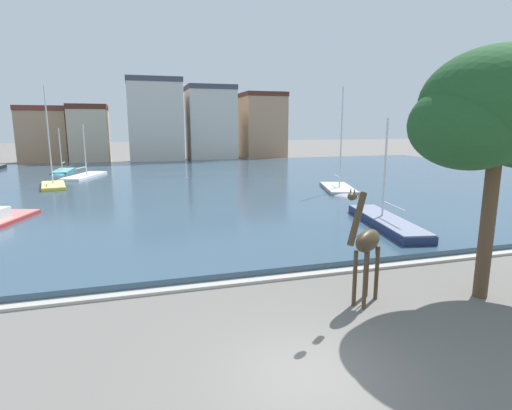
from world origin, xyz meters
TOP-DOWN VIEW (x-y plane):
  - ground_plane at (0.00, 0.00)m, footprint 300.00×300.00m
  - harbor_water at (0.00, 32.99)m, footprint 91.85×53.12m
  - quay_edge_coping at (0.00, 6.18)m, footprint 91.85×0.50m
  - giraffe_statue at (3.55, 3.23)m, footprint 2.14×1.66m
  - sailboat_teal at (-12.26, 45.71)m, footprint 1.97×6.63m
  - sailboat_navy at (9.95, 12.05)m, footprint 3.26×9.32m
  - sailboat_yellow at (-11.20, 33.46)m, footprint 2.94×6.45m
  - sailboat_white at (-8.91, 40.86)m, footprint 4.66×8.59m
  - sailboat_grey at (13.32, 23.47)m, footprint 4.25×7.64m
  - shade_tree at (8.36, 2.62)m, footprint 7.33×5.22m
  - townhouse_wide_warehouse at (-17.29, 65.05)m, footprint 7.27×7.34m
  - townhouse_tall_gabled at (-10.37, 62.19)m, footprint 5.87×6.38m
  - townhouse_corner_house at (-0.16, 61.66)m, footprint 8.67×7.09m
  - townhouse_narrow_midrow at (9.13, 62.68)m, footprint 8.00×7.69m
  - townhouse_end_terrace at (19.26, 65.38)m, footprint 7.54×8.04m

SIDE VIEW (x-z plane):
  - ground_plane at x=0.00m, z-range 0.00..0.00m
  - quay_edge_coping at x=0.00m, z-range 0.00..0.12m
  - harbor_water at x=0.00m, z-range 0.00..0.37m
  - sailboat_white at x=-8.91m, z-range -2.72..3.39m
  - sailboat_teal at x=-12.26m, z-range -2.52..3.19m
  - sailboat_grey at x=13.32m, z-range -4.25..4.98m
  - sailboat_yellow at x=-11.20m, z-range -4.36..5.16m
  - sailboat_navy at x=9.95m, z-range -2.76..3.65m
  - giraffe_statue at x=3.55m, z-range 0.04..4.22m
  - townhouse_wide_warehouse at x=-17.29m, z-range 0.01..8.98m
  - townhouse_tall_gabled at x=-10.37m, z-range 0.01..9.20m
  - townhouse_end_terrace at x=19.26m, z-range 0.02..11.83m
  - townhouse_narrow_midrow at x=9.13m, z-range 0.02..12.57m
  - shade_tree at x=8.36m, z-range 2.11..10.71m
  - townhouse_corner_house at x=-0.16m, z-range 0.02..13.44m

